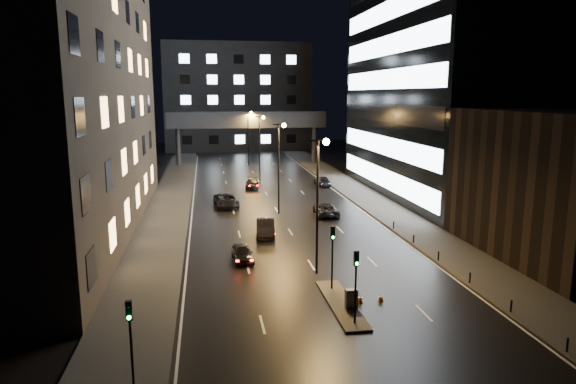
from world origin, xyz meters
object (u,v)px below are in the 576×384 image
at_px(car_away_c, 226,201).
at_px(car_toward_b, 322,181).
at_px(car_away_a, 243,253).
at_px(car_toward_a, 326,209).
at_px(car_away_d, 252,184).
at_px(car_away_b, 265,228).
at_px(utility_cabinet, 351,299).

xyz_separation_m(car_away_c, car_toward_b, (14.59, 12.37, -0.09)).
relative_size(car_away_a, car_toward_a, 0.76).
bearing_deg(car_away_a, car_toward_a, 50.57).
relative_size(car_away_a, car_away_d, 0.85).
height_order(car_away_d, car_toward_b, car_toward_b).
height_order(car_away_b, car_away_d, car_away_b).
relative_size(car_toward_a, utility_cabinet, 4.02).
bearing_deg(car_away_c, car_toward_b, 34.33).
xyz_separation_m(car_toward_a, utility_cabinet, (-4.34, -25.14, 0.08)).
distance_m(car_away_a, car_toward_b, 35.87).
bearing_deg(car_away_d, car_away_c, -102.07).
xyz_separation_m(car_away_c, utility_cabinet, (6.38, -31.35, 0.01)).
xyz_separation_m(car_away_a, car_toward_a, (10.29, 14.38, 0.04)).
relative_size(car_toward_a, car_toward_b, 1.07).
distance_m(car_away_a, utility_cabinet, 12.30).
relative_size(car_away_c, car_toward_b, 1.18).
xyz_separation_m(car_away_a, utility_cabinet, (5.95, -10.76, 0.12)).
xyz_separation_m(car_away_c, car_toward_a, (10.72, -6.21, -0.07)).
xyz_separation_m(car_toward_b, utility_cabinet, (-8.21, -43.72, 0.10)).
bearing_deg(car_away_d, car_toward_a, -62.98).
bearing_deg(car_toward_a, car_away_a, 56.66).
height_order(car_toward_b, utility_cabinet, utility_cabinet).
relative_size(car_away_d, utility_cabinet, 3.61).
distance_m(car_away_a, car_away_d, 32.77).
xyz_separation_m(car_away_a, car_away_c, (-0.43, 20.59, 0.12)).
bearing_deg(car_away_a, car_toward_b, 62.90).
bearing_deg(car_away_a, car_away_b, 65.65).
distance_m(car_toward_b, utility_cabinet, 44.48).
height_order(car_away_d, car_toward_a, car_toward_a).
bearing_deg(car_away_b, car_away_a, -104.82).
distance_m(car_away_b, car_toward_b, 28.17).
bearing_deg(car_away_b, car_away_d, 93.26).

